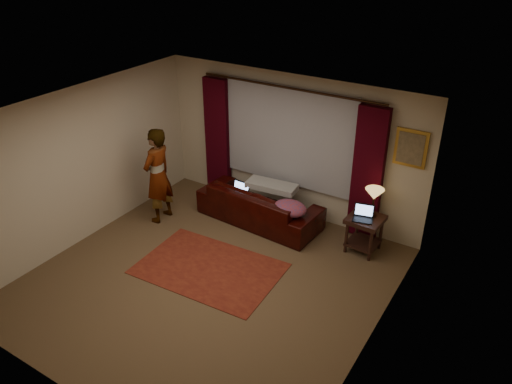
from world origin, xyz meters
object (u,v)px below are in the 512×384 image
laptop_table (363,214)px  person (158,176)px  sofa (260,199)px  laptop_sofa (237,191)px  end_table (364,234)px  tiffany_lamp (373,202)px

laptop_table → person: size_ratio=0.20×
laptop_table → person: person is taller
sofa → laptop_sofa: bearing=26.0°
sofa → laptop_sofa: size_ratio=6.04×
sofa → person: person is taller
sofa → laptop_table: size_ratio=6.59×
end_table → sofa: bearing=-176.8°
laptop_table → person: 3.59m
end_table → laptop_table: bearing=-100.1°
laptop_sofa → laptop_table: (2.28, 0.16, 0.16)m
laptop_sofa → person: size_ratio=0.21×
laptop_sofa → laptop_table: size_ratio=1.09×
laptop_sofa → person: bearing=-145.5°
sofa → person: bearing=33.0°
end_table → tiffany_lamp: bearing=64.0°
sofa → end_table: size_ratio=3.59×
person → laptop_sofa: bearing=118.6°
laptop_sofa → tiffany_lamp: 2.40m
laptop_table → end_table: bearing=66.5°
sofa → end_table: 1.94m
end_table → person: person is taller
sofa → laptop_table: bearing=-175.9°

